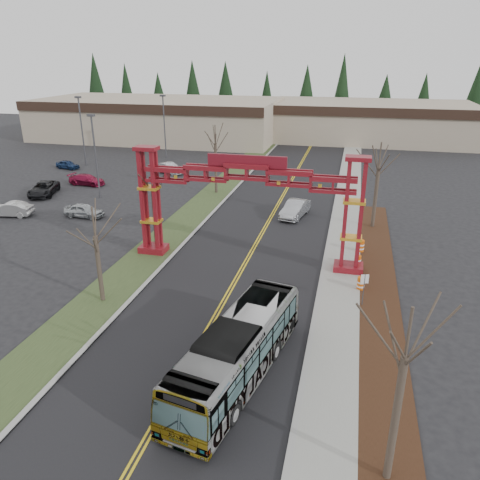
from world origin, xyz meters
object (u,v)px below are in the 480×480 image
(retail_building_west, at_px, (159,119))
(parked_car_mid_a, at_px, (87,180))
(parked_car_near_c, at_px, (44,189))
(parked_car_mid_b, at_px, (68,165))
(parked_car_far_a, at_px, (169,168))
(parked_car_near_b, at_px, (10,209))
(silver_sedan, at_px, (295,209))
(parked_car_near_a, at_px, (84,210))
(bare_tree_median_far, at_px, (215,144))
(bare_tree_median_mid, at_px, (153,187))
(barrel_mid, at_px, (357,262))
(light_pole_mid, at_px, (81,126))
(bare_tree_median_near, at_px, (95,237))
(light_pole_near, at_px, (95,151))
(light_pole_far, at_px, (164,122))
(barrel_south, at_px, (361,284))
(retail_building_east, at_px, (369,121))
(gateway_arch, at_px, (247,189))
(bare_tree_right_far, at_px, (379,168))
(bare_tree_right_near, at_px, (405,358))
(street_sign, at_px, (364,284))
(barrel_north, at_px, (360,246))
(transit_bus, at_px, (238,351))

(retail_building_west, height_order, parked_car_mid_a, retail_building_west)
(parked_car_near_c, height_order, parked_car_mid_b, parked_car_near_c)
(parked_car_far_a, bearing_deg, parked_car_near_b, -178.24)
(silver_sedan, height_order, parked_car_near_a, silver_sedan)
(parked_car_far_a, relative_size, bare_tree_median_far, 0.57)
(bare_tree_median_mid, height_order, barrel_mid, bare_tree_median_mid)
(parked_car_near_a, bearing_deg, light_pole_mid, 32.51)
(bare_tree_median_far, relative_size, barrel_mid, 7.99)
(silver_sedan, bearing_deg, light_pole_mid, 165.44)
(parked_car_near_b, xyz_separation_m, parked_car_near_c, (-1.45, 7.64, 0.03))
(bare_tree_median_near, bearing_deg, light_pole_near, 119.62)
(parked_car_far_a, bearing_deg, light_pole_mid, 106.68)
(parked_car_far_a, height_order, light_pole_far, light_pole_far)
(light_pole_near, bearing_deg, parked_car_mid_a, 133.58)
(bare_tree_median_near, relative_size, barrel_south, 6.54)
(retail_building_west, bearing_deg, light_pole_mid, -92.85)
(retail_building_east, bearing_deg, barrel_mid, -91.25)
(retail_building_west, distance_m, barrel_mid, 65.72)
(gateway_arch, distance_m, bare_tree_median_far, 20.26)
(bare_tree_right_far, bearing_deg, parked_car_near_c, 176.49)
(bare_tree_right_near, bearing_deg, parked_car_mid_b, 133.67)
(bare_tree_right_near, bearing_deg, barrel_mid, 93.83)
(parked_car_near_a, relative_size, bare_tree_median_far, 0.51)
(retail_building_east, relative_size, bare_tree_median_mid, 5.06)
(bare_tree_median_mid, bearing_deg, street_sign, -18.90)
(parked_car_near_a, distance_m, bare_tree_median_far, 16.67)
(gateway_arch, height_order, bare_tree_median_mid, gateway_arch)
(retail_building_west, relative_size, parked_car_near_b, 10.24)
(retail_building_west, distance_m, light_pole_mid, 25.58)
(parked_car_near_c, height_order, bare_tree_median_near, bare_tree_median_near)
(barrel_mid, bearing_deg, street_sign, -86.47)
(retail_building_west, relative_size, bare_tree_median_mid, 6.13)
(parked_car_near_a, height_order, bare_tree_median_far, bare_tree_median_far)
(light_pole_mid, xyz_separation_m, light_pole_far, (9.67, 7.86, -0.12))
(light_pole_mid, bearing_deg, barrel_north, -31.34)
(parked_car_near_a, xyz_separation_m, light_pole_far, (-3.02, 29.52, 4.93))
(barrel_south, bearing_deg, bare_tree_median_far, 128.15)
(retail_building_west, distance_m, bare_tree_right_near, 83.12)
(barrel_north, bearing_deg, bare_tree_right_far, 80.40)
(barrel_south, bearing_deg, parked_car_near_a, 160.46)
(transit_bus, xyz_separation_m, bare_tree_median_far, (-10.82, 32.85, 4.26))
(bare_tree_median_far, bearing_deg, gateway_arch, -66.75)
(parked_car_mid_a, xyz_separation_m, street_sign, (34.06, -23.41, 0.99))
(barrel_south, height_order, barrel_mid, barrel_south)
(bare_tree_median_near, bearing_deg, parked_car_mid_b, 125.62)
(parked_car_mid_b, bearing_deg, light_pole_far, -33.10)
(retail_building_west, relative_size, light_pole_near, 4.87)
(retail_building_west, height_order, parked_car_far_a, retail_building_west)
(retail_building_east, relative_size, barrel_south, 37.28)
(barrel_south, bearing_deg, transit_bus, -118.45)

